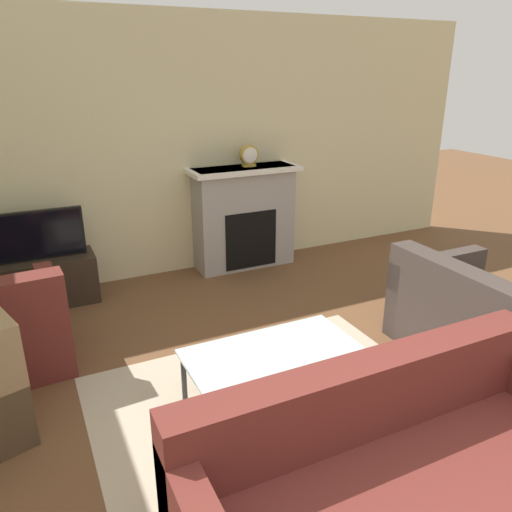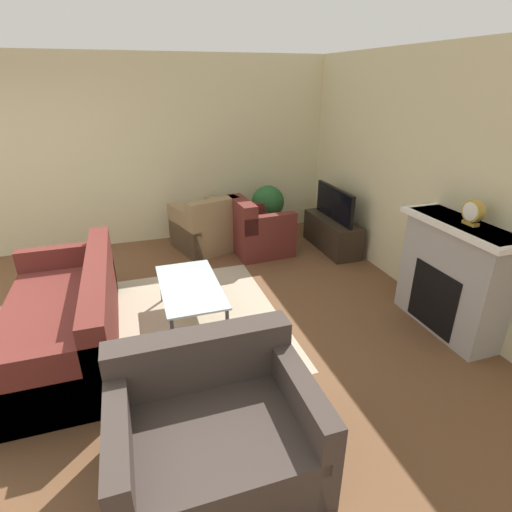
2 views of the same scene
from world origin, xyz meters
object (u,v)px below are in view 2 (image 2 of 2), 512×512
(armchair_by_window, at_px, (206,230))
(mantel_clock, at_px, (473,212))
(tv, at_px, (334,204))
(armchair_accent, at_px, (259,233))
(coffee_table, at_px, (190,289))
(couch_loveseat, at_px, (214,432))
(potted_plant, at_px, (268,206))
(couch_sectional, at_px, (66,321))

(armchair_by_window, relative_size, mantel_clock, 4.39)
(tv, relative_size, mantel_clock, 4.37)
(armchair_accent, height_order, coffee_table, armchair_accent)
(tv, xyz_separation_m, couch_loveseat, (3.09, -2.49, -0.41))
(couch_loveseat, distance_m, coffee_table, 1.77)
(tv, height_order, armchair_accent, tv)
(potted_plant, height_order, mantel_clock, mantel_clock)
(couch_loveseat, height_order, armchair_by_window, same)
(couch_loveseat, height_order, potted_plant, potted_plant)
(couch_sectional, bearing_deg, armchair_by_window, 138.98)
(tv, relative_size, armchair_accent, 1.22)
(armchair_by_window, bearing_deg, tv, 145.26)
(armchair_accent, relative_size, potted_plant, 0.95)
(armchair_accent, xyz_separation_m, mantel_clock, (2.50, 1.19, 0.96))
(couch_loveseat, relative_size, armchair_by_window, 1.23)
(armchair_accent, bearing_deg, armchair_by_window, 58.13)
(coffee_table, height_order, mantel_clock, mantel_clock)
(armchair_by_window, xyz_separation_m, armchair_accent, (0.38, 0.71, 0.00))
(couch_loveseat, height_order, coffee_table, couch_loveseat)
(tv, height_order, couch_sectional, tv)
(tv, bearing_deg, armchair_accent, -100.15)
(couch_loveseat, xyz_separation_m, coffee_table, (-1.77, 0.15, 0.10))
(tv, distance_m, potted_plant, 1.03)
(couch_sectional, height_order, potted_plant, potted_plant)
(couch_loveseat, bearing_deg, couch_sectional, 121.69)
(couch_sectional, relative_size, mantel_clock, 9.13)
(armchair_accent, bearing_deg, couch_sectional, 119.92)
(couch_loveseat, bearing_deg, tv, 51.14)
(tv, bearing_deg, coffee_table, -60.46)
(potted_plant, distance_m, mantel_clock, 3.16)
(tv, bearing_deg, mantel_clock, 2.57)
(coffee_table, distance_m, potted_plant, 2.52)
(couch_sectional, bearing_deg, armchair_accent, 123.39)
(armchair_by_window, xyz_separation_m, potted_plant, (-0.07, 1.01, 0.25))
(armchair_accent, bearing_deg, couch_loveseat, 153.46)
(tv, height_order, mantel_clock, mantel_clock)
(armchair_by_window, height_order, potted_plant, potted_plant)
(coffee_table, bearing_deg, potted_plant, 141.88)
(couch_sectional, distance_m, couch_loveseat, 1.98)
(tv, height_order, couch_loveseat, tv)
(potted_plant, relative_size, mantel_clock, 3.74)
(mantel_clock, bearing_deg, armchair_accent, -154.44)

